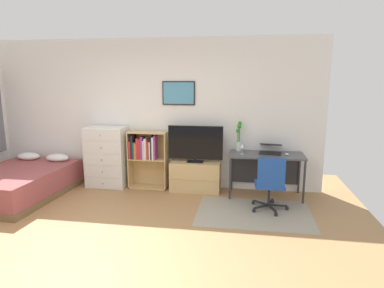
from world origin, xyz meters
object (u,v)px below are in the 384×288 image
object	(u,v)px
office_chair	(270,182)
wine_glass	(242,146)
bed	(19,183)
bookshelf	(146,154)
tv_stand	(195,176)
desk	(266,161)
television	(195,144)
laptop	(271,149)
dresser	(107,157)
bamboo_vase	(239,136)
computer_mouse	(287,154)

from	to	relation	value
office_chair	wine_glass	size ratio (longest dim) A/B	4.78
bed	bookshelf	distance (m)	2.21
tv_stand	desk	xyz separation A→B (m)	(1.22, -0.01, 0.34)
bookshelf	desk	xyz separation A→B (m)	(2.15, -0.06, -0.03)
bookshelf	television	size ratio (longest dim) A/B	1.08
bed	laptop	distance (m)	4.35
bed	tv_stand	bearing A→B (deg)	16.83
dresser	bookshelf	world-z (taller)	dresser
television	bamboo_vase	world-z (taller)	bamboo_vase
bookshelf	bamboo_vase	distance (m)	1.72
tv_stand	wine_glass	distance (m)	1.03
dresser	laptop	bearing A→B (deg)	0.68
desk	bamboo_vase	xyz separation A→B (m)	(-0.47, 0.13, 0.39)
television	wine_glass	bearing A→B (deg)	-9.38
bed	dresser	size ratio (longest dim) A/B	1.77
tv_stand	office_chair	world-z (taller)	office_chair
bed	office_chair	world-z (taller)	office_chair
laptop	bamboo_vase	world-z (taller)	bamboo_vase
bamboo_vase	bed	bearing A→B (deg)	-166.52
television	computer_mouse	world-z (taller)	television
desk	office_chair	xyz separation A→B (m)	(0.03, -0.76, -0.15)
desk	office_chair	size ratio (longest dim) A/B	1.44
bookshelf	desk	size ratio (longest dim) A/B	0.84
bamboo_vase	desk	bearing A→B (deg)	-15.18
bed	computer_mouse	size ratio (longest dim) A/B	19.16
desk	computer_mouse	size ratio (longest dim) A/B	11.92
tv_stand	television	xyz separation A→B (m)	(-0.00, -0.02, 0.59)
bed	desk	size ratio (longest dim) A/B	1.61
bookshelf	bed	bearing A→B (deg)	-158.03
television	computer_mouse	bearing A→B (deg)	-3.75
desk	computer_mouse	world-z (taller)	computer_mouse
tv_stand	desk	bearing A→B (deg)	-0.62
television	office_chair	bearing A→B (deg)	-31.05
bookshelf	office_chair	world-z (taller)	bookshelf
bookshelf	laptop	distance (m)	2.23
television	wine_glass	size ratio (longest dim) A/B	5.38
dresser	television	xyz separation A→B (m)	(1.66, -0.01, 0.30)
bookshelf	wine_glass	distance (m)	1.77
desk	bookshelf	bearing A→B (deg)	178.48
tv_stand	computer_mouse	distance (m)	1.63
tv_stand	wine_glass	size ratio (longest dim) A/B	4.91
bookshelf	laptop	world-z (taller)	bookshelf
desk	laptop	bearing A→B (deg)	25.09
office_chair	wine_glass	distance (m)	0.86
office_chair	computer_mouse	world-z (taller)	office_chair
tv_stand	television	bearing A→B (deg)	-90.00
office_chair	computer_mouse	xyz separation A→B (m)	(0.30, 0.65, 0.30)
bed	desk	xyz separation A→B (m)	(4.17, 0.76, 0.36)
computer_mouse	dresser	bearing A→B (deg)	178.06
tv_stand	bamboo_vase	size ratio (longest dim) A/B	1.70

